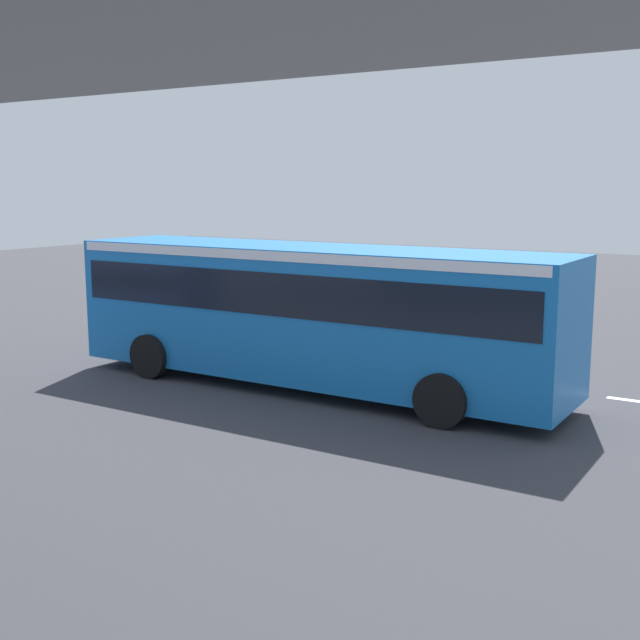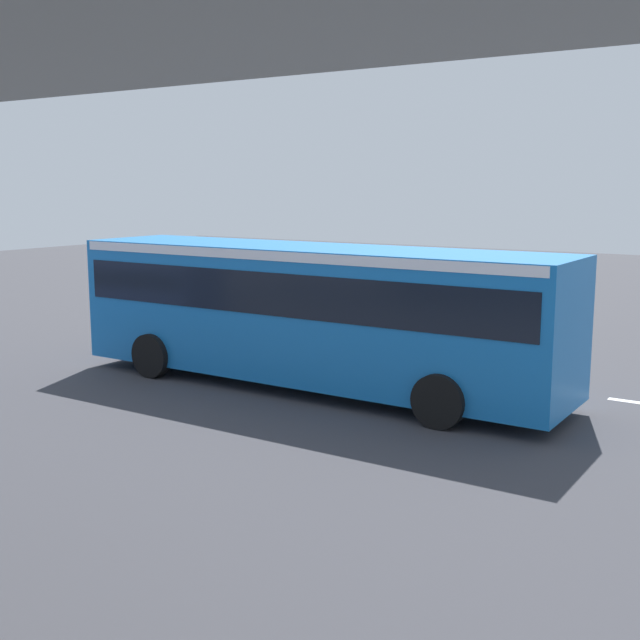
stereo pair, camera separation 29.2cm
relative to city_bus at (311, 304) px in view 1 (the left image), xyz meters
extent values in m
plane|color=#38383D|center=(-0.82, -0.35, -1.88)|extent=(80.00, 80.00, 0.00)
cube|color=#196BB7|center=(-0.01, 0.00, -0.17)|extent=(11.50, 2.55, 2.86)
cube|color=black|center=(-0.01, 0.00, 0.35)|extent=(11.04, 2.59, 0.90)
cube|color=white|center=(-0.01, 0.00, 1.15)|extent=(11.27, 2.58, 0.20)
cube|color=black|center=(5.76, 0.00, 0.18)|extent=(0.04, 2.24, 1.20)
cylinder|color=black|center=(3.67, 1.27, -1.36)|extent=(1.04, 0.30, 1.04)
cylinder|color=black|center=(3.67, -1.27, -1.36)|extent=(1.04, 0.30, 1.04)
cylinder|color=black|center=(-3.69, 1.27, -1.36)|extent=(1.04, 0.30, 1.04)
cylinder|color=black|center=(-3.69, -1.27, -1.36)|extent=(1.04, 0.30, 1.04)
cylinder|color=slate|center=(3.75, -4.03, -0.48)|extent=(0.08, 0.08, 2.80)
cube|color=yellow|center=(3.75, -4.03, 0.62)|extent=(0.04, 0.60, 0.60)
cube|color=silver|center=(-2.82, -2.61, -1.88)|extent=(2.00, 0.20, 0.01)
cube|color=silver|center=(1.18, -2.61, -1.88)|extent=(2.00, 0.20, 0.01)
cube|color=silver|center=(5.18, -2.61, -1.88)|extent=(2.00, 0.20, 0.01)
camera|label=1|loc=(-9.44, 14.66, 2.57)|focal=44.90mm
camera|label=2|loc=(-9.69, 14.50, 2.57)|focal=44.90mm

